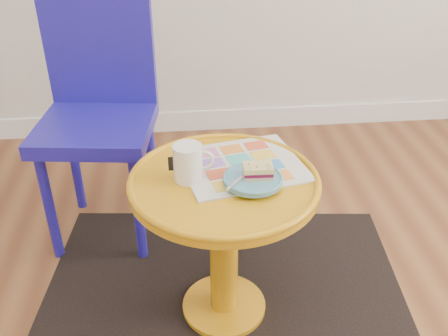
{
  "coord_description": "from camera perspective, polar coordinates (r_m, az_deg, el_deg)",
  "views": [
    {
      "loc": [
        -0.42,
        -0.65,
        1.34
      ],
      "look_at": [
        -0.3,
        0.59,
        0.58
      ],
      "focal_mm": 40.0,
      "sensor_mm": 36.0,
      "label": 1
    }
  ],
  "objects": [
    {
      "name": "fork",
      "position": [
        1.44,
        2.06,
        -1.08
      ],
      "size": [
        0.1,
        0.12,
        0.0
      ],
      "rotation": [
        0.0,
        0.0,
        -0.68
      ],
      "color": "silver",
      "rests_on": "plate"
    },
    {
      "name": "mug",
      "position": [
        1.46,
        -4.06,
        0.72
      ],
      "size": [
        0.12,
        0.09,
        0.11
      ],
      "rotation": [
        0.0,
        0.0,
        0.01
      ],
      "color": "white",
      "rests_on": "side_table"
    },
    {
      "name": "chair",
      "position": [
        2.0,
        -14.15,
        7.02
      ],
      "size": [
        0.47,
        0.47,
        0.95
      ],
      "rotation": [
        0.0,
        0.0,
        -0.13
      ],
      "color": "#2019A2",
      "rests_on": "ground"
    },
    {
      "name": "room_walls",
      "position": [
        2.16,
        -20.05,
        -7.23
      ],
      "size": [
        4.0,
        4.0,
        4.0
      ],
      "color": "silver",
      "rests_on": "ground"
    },
    {
      "name": "side_table",
      "position": [
        1.57,
        0.0,
        -6.01
      ],
      "size": [
        0.57,
        0.57,
        0.54
      ],
      "color": "orange",
      "rests_on": "ground"
    },
    {
      "name": "cake_slice",
      "position": [
        1.44,
        3.9,
        -0.32
      ],
      "size": [
        0.09,
        0.06,
        0.04
      ],
      "rotation": [
        0.0,
        0.0,
        -0.04
      ],
      "color": "#D3BC8C",
      "rests_on": "plate"
    },
    {
      "name": "newspaper",
      "position": [
        1.55,
        2.04,
        0.34
      ],
      "size": [
        0.42,
        0.38,
        0.01
      ],
      "primitive_type": "cube",
      "rotation": [
        0.0,
        0.0,
        0.21
      ],
      "color": "silver",
      "rests_on": "side_table"
    },
    {
      "name": "rug",
      "position": [
        1.83,
        -0.0,
        -15.64
      ],
      "size": [
        1.41,
        1.23,
        0.01
      ],
      "primitive_type": "cube",
      "rotation": [
        0.0,
        0.0,
        -0.11
      ],
      "color": "black",
      "rests_on": "ground"
    },
    {
      "name": "plate",
      "position": [
        1.45,
        3.31,
        -1.34
      ],
      "size": [
        0.17,
        0.17,
        0.02
      ],
      "color": "#5499B3",
      "rests_on": "newspaper"
    }
  ]
}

